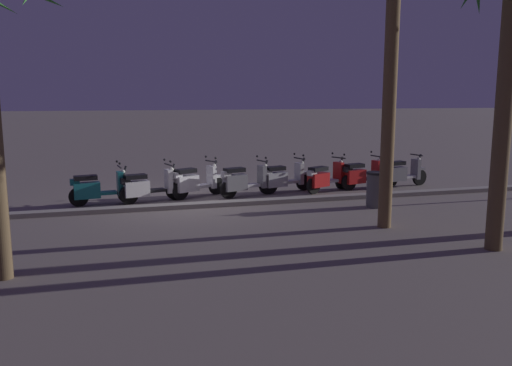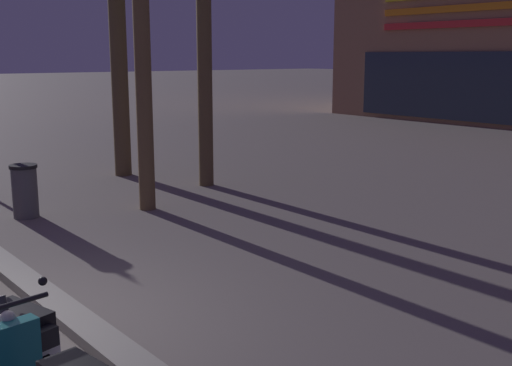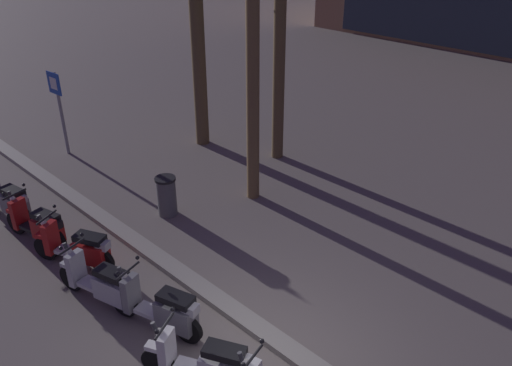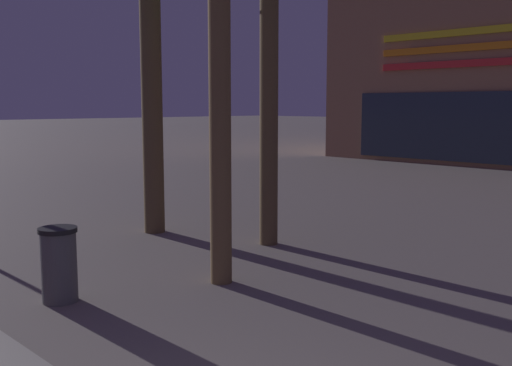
# 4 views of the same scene
# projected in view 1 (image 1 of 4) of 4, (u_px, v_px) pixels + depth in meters

# --- Properties ---
(ground_plane) EXTENTS (200.00, 200.00, 0.00)m
(ground_plane) POSITION_uv_depth(u_px,v_px,m) (190.00, 203.00, 14.42)
(ground_plane) COLOR slate
(curb_strip) EXTENTS (60.00, 0.36, 0.12)m
(curb_strip) POSITION_uv_depth(u_px,v_px,m) (194.00, 205.00, 13.85)
(curb_strip) COLOR gray
(curb_strip) RESTS_ON ground
(scooter_grey_gap_after_mid) EXTENTS (1.74, 0.64, 1.04)m
(scooter_grey_gap_after_mid) POSITION_uv_depth(u_px,v_px,m) (402.00, 173.00, 16.97)
(scooter_grey_gap_after_mid) COLOR black
(scooter_grey_gap_after_mid) RESTS_ON ground
(scooter_red_lead_nearest) EXTENTS (1.77, 0.71, 1.17)m
(scooter_red_lead_nearest) POSITION_uv_depth(u_px,v_px,m) (362.00, 175.00, 16.56)
(scooter_red_lead_nearest) COLOR black
(scooter_red_lead_nearest) RESTS_ON ground
(scooter_red_second_in_line) EXTENTS (1.70, 0.94, 1.17)m
(scooter_red_second_in_line) POSITION_uv_depth(u_px,v_px,m) (325.00, 178.00, 16.05)
(scooter_red_second_in_line) COLOR black
(scooter_red_second_in_line) RESTS_ON ground
(scooter_silver_far_back) EXTENTS (1.75, 0.74, 1.17)m
(scooter_silver_far_back) POSITION_uv_depth(u_px,v_px,m) (283.00, 178.00, 15.95)
(scooter_silver_far_back) COLOR black
(scooter_silver_far_back) RESTS_ON ground
(scooter_grey_mid_front) EXTENTS (1.80, 0.79, 1.17)m
(scooter_grey_mid_front) POSITION_uv_depth(u_px,v_px,m) (244.00, 181.00, 15.27)
(scooter_grey_mid_front) COLOR black
(scooter_grey_mid_front) RESTS_ON ground
(scooter_white_mid_centre) EXTENTS (1.67, 0.95, 1.17)m
(scooter_white_mid_centre) POSITION_uv_depth(u_px,v_px,m) (194.00, 182.00, 15.14)
(scooter_white_mid_centre) COLOR black
(scooter_white_mid_centre) RESTS_ON ground
(scooter_white_last_in_row) EXTENTS (1.82, 0.75, 1.17)m
(scooter_white_last_in_row) POSITION_uv_depth(u_px,v_px,m) (147.00, 187.00, 14.46)
(scooter_white_last_in_row) COLOR black
(scooter_white_last_in_row) RESTS_ON ground
(scooter_teal_tail_end) EXTENTS (1.80, 0.60, 1.17)m
(scooter_teal_tail_end) POSITION_uv_depth(u_px,v_px,m) (98.00, 189.00, 14.12)
(scooter_teal_tail_end) COLOR black
(scooter_teal_tail_end) RESTS_ON ground
(palm_tree_far_corner) EXTENTS (2.29, 2.33, 6.58)m
(palm_tree_far_corner) POSITION_uv_depth(u_px,v_px,m) (394.00, 0.00, 11.00)
(palm_tree_far_corner) COLOR brown
(palm_tree_far_corner) RESTS_ON ground
(litter_bin) EXTENTS (0.48, 0.48, 0.95)m
(litter_bin) POSITION_uv_depth(u_px,v_px,m) (375.00, 189.00, 13.83)
(litter_bin) COLOR #56565B
(litter_bin) RESTS_ON ground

